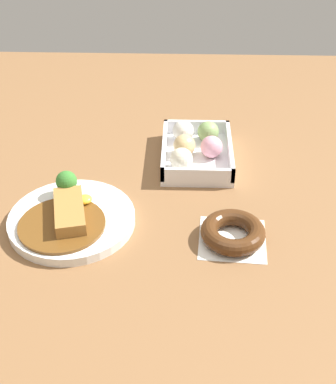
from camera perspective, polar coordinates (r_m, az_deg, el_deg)
name	(u,v)px	position (r m, az deg, el deg)	size (l,w,h in m)	color
ground_plane	(142,217)	(0.99, -2.80, -2.71)	(1.60, 1.60, 0.00)	brown
curry_plate	(71,217)	(0.98, -10.40, -2.65)	(0.23, 0.23, 0.07)	white
donut_box	(195,149)	(1.14, 2.94, 4.65)	(0.20, 0.15, 0.06)	white
chocolate_ring_donut	(233,233)	(0.94, 6.97, -4.34)	(0.12, 0.12, 0.03)	white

